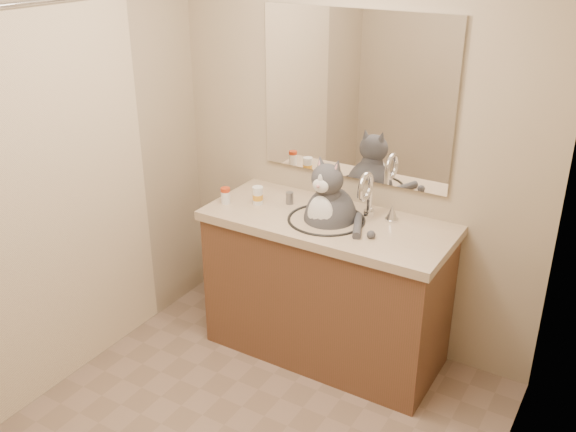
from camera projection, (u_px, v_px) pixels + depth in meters
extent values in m
cube|color=tan|center=(354.00, 141.00, 3.50)|extent=(2.20, 0.01, 2.40)
cube|color=tan|center=(29.00, 174.00, 3.04)|extent=(0.01, 2.50, 2.40)
cube|color=tan|center=(501.00, 303.00, 2.00)|extent=(0.01, 2.50, 2.40)
cube|color=brown|center=(326.00, 291.00, 3.60)|extent=(1.30, 0.55, 0.80)
cube|color=tan|center=(328.00, 223.00, 3.43)|extent=(1.34, 0.59, 0.05)
torus|color=black|center=(326.00, 219.00, 3.40)|extent=(0.42, 0.42, 0.02)
ellipsoid|color=white|center=(326.00, 233.00, 3.43)|extent=(0.40, 0.40, 0.15)
cylinder|color=silver|center=(370.00, 198.00, 3.41)|extent=(0.03, 0.03, 0.18)
torus|color=silver|center=(366.00, 186.00, 3.33)|extent=(0.03, 0.16, 0.16)
cone|color=silver|center=(392.00, 212.00, 3.37)|extent=(0.06, 0.06, 0.08)
cube|color=white|center=(355.00, 97.00, 3.38)|extent=(1.10, 0.02, 0.90)
cube|color=beige|center=(60.00, 208.00, 3.17)|extent=(0.01, 1.20, 1.90)
cylinder|color=silver|center=(27.00, 3.00, 2.77)|extent=(0.02, 1.30, 0.02)
ellipsoid|color=#414246|center=(330.00, 221.00, 3.43)|extent=(0.29, 0.32, 0.38)
ellipsoid|color=white|center=(321.00, 217.00, 3.33)|extent=(0.16, 0.09, 0.24)
ellipsoid|color=#414246|center=(327.00, 179.00, 3.29)|extent=(0.18, 0.16, 0.16)
ellipsoid|color=white|center=(321.00, 186.00, 3.25)|extent=(0.09, 0.05, 0.07)
sphere|color=#D88C8C|center=(318.00, 186.00, 3.22)|extent=(0.02, 0.02, 0.02)
cone|color=#414246|center=(321.00, 163.00, 3.29)|extent=(0.07, 0.06, 0.08)
cone|color=#414246|center=(337.00, 166.00, 3.25)|extent=(0.07, 0.06, 0.08)
cylinder|color=#414246|center=(358.00, 226.00, 3.30)|extent=(0.14, 0.25, 0.04)
cylinder|color=white|center=(226.00, 197.00, 3.59)|extent=(0.05, 0.05, 0.07)
cylinder|color=#BA3613|center=(225.00, 190.00, 3.57)|extent=(0.06, 0.06, 0.02)
cylinder|color=white|center=(258.00, 197.00, 3.58)|extent=(0.06, 0.06, 0.08)
cylinder|color=gold|center=(258.00, 197.00, 3.58)|extent=(0.06, 0.06, 0.03)
cylinder|color=white|center=(258.00, 189.00, 3.56)|extent=(0.06, 0.06, 0.02)
cylinder|color=slate|center=(290.00, 198.00, 3.59)|extent=(0.05, 0.05, 0.07)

